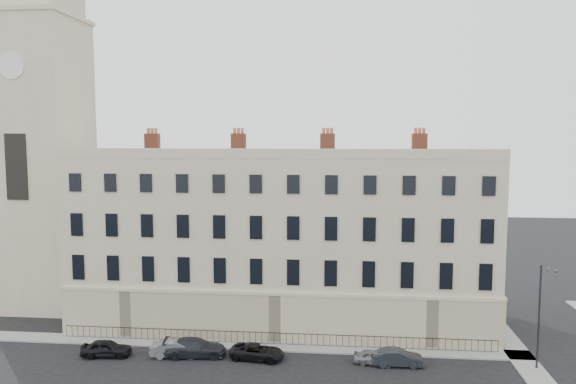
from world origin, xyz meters
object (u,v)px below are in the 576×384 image
(car_d, at_px, (257,352))
(car_e, at_px, (375,357))
(car_a, at_px, (106,348))
(car_b, at_px, (177,348))
(streetlamp, at_px, (540,312))
(car_c, at_px, (195,347))
(car_f, at_px, (398,358))

(car_d, distance_m, car_e, 8.77)
(car_a, distance_m, car_b, 5.43)
(car_a, xyz_separation_m, streetlamp, (32.00, 0.69, 3.63))
(car_d, distance_m, streetlamp, 20.77)
(car_c, bearing_deg, car_a, 89.17)
(car_c, bearing_deg, car_e, -97.48)
(car_e, distance_m, car_f, 1.67)
(car_b, distance_m, car_f, 16.59)
(car_f, distance_m, streetlamp, 10.65)
(car_b, relative_size, car_c, 0.84)
(car_a, height_order, car_c, car_c)
(car_d, height_order, streetlamp, streetlamp)
(car_d, xyz_separation_m, car_e, (8.77, -0.08, -0.04))
(car_a, relative_size, car_f, 1.01)
(car_a, distance_m, car_c, 6.79)
(car_b, bearing_deg, car_f, -96.00)
(car_d, bearing_deg, car_b, 98.28)
(car_b, xyz_separation_m, car_c, (1.34, 0.22, 0.03))
(car_c, distance_m, streetlamp, 25.50)
(car_b, relative_size, streetlamp, 0.52)
(car_b, bearing_deg, car_e, -95.56)
(car_e, distance_m, streetlamp, 12.25)
(car_d, bearing_deg, car_e, -83.54)
(streetlamp, bearing_deg, car_f, -153.77)
(car_d, xyz_separation_m, streetlamp, (20.44, 0.05, 3.70))
(car_f, bearing_deg, streetlamp, -90.13)
(car_e, bearing_deg, car_c, 95.06)
(car_d, relative_size, car_f, 1.10)
(car_f, xyz_separation_m, streetlamp, (10.00, 0.25, 3.65))
(car_a, xyz_separation_m, car_c, (6.75, 0.71, 0.05))
(car_a, bearing_deg, car_f, -95.91)
(car_e, bearing_deg, car_a, 97.27)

